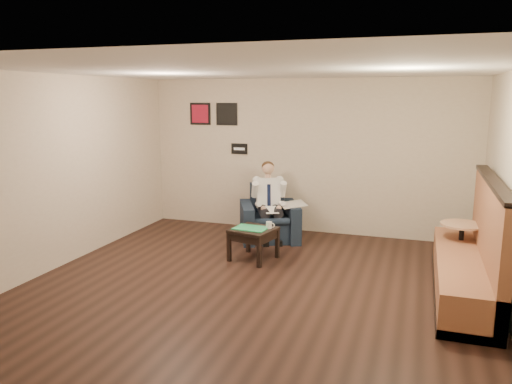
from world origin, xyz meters
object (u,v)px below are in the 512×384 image
(armchair, at_px, (269,213))
(green_folder, at_px, (251,228))
(smartphone, at_px, (262,226))
(side_table, at_px, (253,244))
(banquette, at_px, (466,238))
(cafe_table, at_px, (460,248))
(coffee_mug, at_px, (269,225))
(seated_man, at_px, (270,205))

(armchair, height_order, green_folder, armchair)
(green_folder, bearing_deg, smartphone, 52.47)
(side_table, relative_size, banquette, 0.21)
(smartphone, relative_size, cafe_table, 0.21)
(armchair, xyz_separation_m, green_folder, (0.06, -1.16, 0.03))
(side_table, bearing_deg, armchair, 94.70)
(cafe_table, bearing_deg, coffee_mug, -174.22)
(seated_man, xyz_separation_m, coffee_mug, (0.27, -0.95, -0.10))
(side_table, height_order, banquette, banquette)
(cafe_table, bearing_deg, green_folder, -172.92)
(green_folder, xyz_separation_m, coffee_mug, (0.26, 0.10, 0.05))
(side_table, bearing_deg, cafe_table, 6.91)
(seated_man, xyz_separation_m, side_table, (0.04, -1.04, -0.40))
(seated_man, distance_m, cafe_table, 3.11)
(armchair, relative_size, coffee_mug, 9.34)
(green_folder, bearing_deg, cafe_table, 7.08)
(banquette, bearing_deg, coffee_mug, 169.69)
(armchair, bearing_deg, smartphone, -103.25)
(armchair, xyz_separation_m, coffee_mug, (0.32, -1.07, 0.07))
(smartphone, xyz_separation_m, banquette, (2.87, -0.57, 0.23))
(seated_man, xyz_separation_m, smartphone, (0.14, -0.88, -0.15))
(coffee_mug, xyz_separation_m, banquette, (2.74, -0.50, 0.18))
(side_table, xyz_separation_m, smartphone, (0.09, 0.16, 0.25))
(armchair, distance_m, seated_man, 0.21)
(green_folder, bearing_deg, armchair, 92.81)
(side_table, relative_size, green_folder, 1.22)
(green_folder, height_order, banquette, banquette)
(green_folder, bearing_deg, side_table, 20.12)
(seated_man, relative_size, cafe_table, 1.78)
(coffee_mug, bearing_deg, cafe_table, 5.78)
(banquette, relative_size, cafe_table, 3.92)
(green_folder, distance_m, banquette, 3.04)
(side_table, bearing_deg, coffee_mug, 20.12)
(coffee_mug, bearing_deg, smartphone, 149.33)
(green_folder, bearing_deg, seated_man, 90.37)
(coffee_mug, bearing_deg, side_table, -159.88)
(smartphone, bearing_deg, side_table, -97.35)
(seated_man, bearing_deg, coffee_mug, -98.40)
(green_folder, distance_m, coffee_mug, 0.28)
(smartphone, distance_m, banquette, 2.94)
(side_table, distance_m, smartphone, 0.31)
(side_table, height_order, coffee_mug, coffee_mug)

